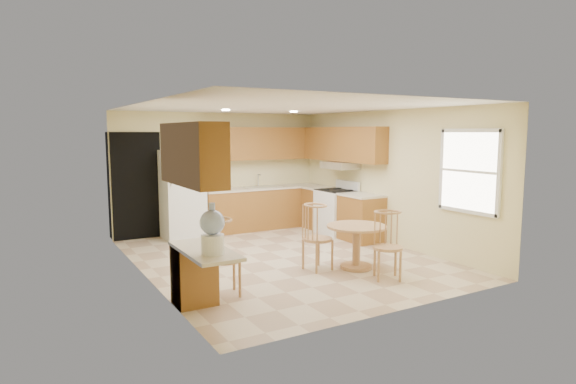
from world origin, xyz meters
TOP-DOWN VIEW (x-y plane):
  - floor at (0.00, 0.00)m, footprint 5.50×5.50m
  - ceiling at (0.00, 0.00)m, footprint 4.50×5.50m
  - wall_back at (0.00, 2.75)m, footprint 4.50×0.02m
  - wall_front at (0.00, -2.75)m, footprint 4.50×0.02m
  - wall_left at (-2.25, 0.00)m, footprint 0.02×5.50m
  - wall_right at (2.25, 0.00)m, footprint 0.02×5.50m
  - doorway at (-1.75, 2.73)m, footprint 0.90×0.02m
  - base_cab_back at (0.88, 2.45)m, footprint 2.75×0.60m
  - counter_back at (0.88, 2.45)m, footprint 2.75×0.63m
  - base_cab_right_a at (1.95, 1.85)m, footprint 0.60×0.59m
  - counter_right_a at (1.95, 1.85)m, footprint 0.63×0.59m
  - base_cab_right_b at (1.95, 0.40)m, footprint 0.60×0.80m
  - counter_right_b at (1.95, 0.40)m, footprint 0.63×0.80m
  - upper_cab_back at (0.88, 2.58)m, footprint 2.75×0.33m
  - upper_cab_right at (2.08, 1.21)m, footprint 0.33×2.42m
  - upper_cab_left at (-2.08, -1.60)m, footprint 0.33×1.40m
  - sink at (0.85, 2.45)m, footprint 0.78×0.44m
  - range_hood at (2.00, 1.18)m, footprint 0.50×0.76m
  - desk_pedestal at (-2.00, -1.32)m, footprint 0.48×0.42m
  - desk_top at (-2.00, -1.70)m, footprint 0.50×1.20m
  - window at (2.23, -1.85)m, footprint 0.06×1.12m
  - can_light_a at (-0.50, 1.20)m, footprint 0.14×0.14m
  - can_light_b at (0.90, 1.20)m, footprint 0.14×0.14m
  - refrigerator at (-0.95, 2.40)m, footprint 0.77×0.75m
  - stove at (1.92, 1.18)m, footprint 0.65×0.76m
  - dining_table at (0.68, -1.08)m, footprint 0.92×0.92m
  - chair_table_a at (0.13, -0.92)m, footprint 0.44×0.57m
  - chair_table_b at (0.73, -1.82)m, footprint 0.43×0.49m
  - chair_desk at (-1.55, -1.29)m, footprint 0.44×0.57m
  - water_crock at (-2.00, -1.96)m, footprint 0.27×0.27m

SIDE VIEW (x-z plane):
  - floor at x=0.00m, z-range 0.00..0.00m
  - desk_pedestal at x=-2.00m, z-range 0.00..0.72m
  - base_cab_back at x=0.88m, z-range 0.00..0.87m
  - base_cab_right_a at x=1.95m, z-range 0.00..0.87m
  - base_cab_right_b at x=1.95m, z-range 0.00..0.87m
  - dining_table at x=0.68m, z-range 0.10..0.78m
  - stove at x=1.92m, z-range -0.08..1.01m
  - chair_table_b at x=0.73m, z-range 0.11..1.07m
  - chair_desk at x=-1.55m, z-range 0.11..1.10m
  - chair_table_a at x=0.13m, z-range 0.11..1.11m
  - desk_top at x=-2.00m, z-range 0.73..0.77m
  - refrigerator at x=-0.95m, z-range 0.00..1.75m
  - counter_back at x=0.88m, z-range 0.87..0.91m
  - counter_right_a at x=1.95m, z-range 0.87..0.91m
  - counter_right_b at x=1.95m, z-range 0.87..0.91m
  - sink at x=0.85m, z-range 0.91..0.92m
  - water_crock at x=-2.00m, z-range 0.74..1.31m
  - doorway at x=-1.75m, z-range 0.00..2.10m
  - wall_back at x=0.00m, z-range 0.00..2.50m
  - wall_front at x=0.00m, z-range 0.00..2.50m
  - wall_left at x=-2.25m, z-range 0.00..2.50m
  - wall_right at x=2.25m, z-range 0.00..2.50m
  - range_hood at x=2.00m, z-range 1.35..1.49m
  - window at x=2.23m, z-range 0.85..2.15m
  - upper_cab_back at x=0.88m, z-range 1.50..2.20m
  - upper_cab_right at x=2.08m, z-range 1.50..2.20m
  - upper_cab_left at x=-2.08m, z-range 1.50..2.20m
  - can_light_a at x=-0.50m, z-range 2.48..2.49m
  - can_light_b at x=0.90m, z-range 2.48..2.49m
  - ceiling at x=0.00m, z-range 2.49..2.51m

